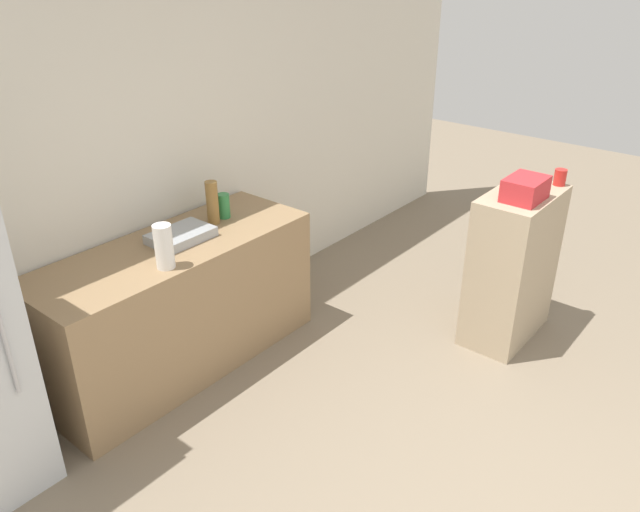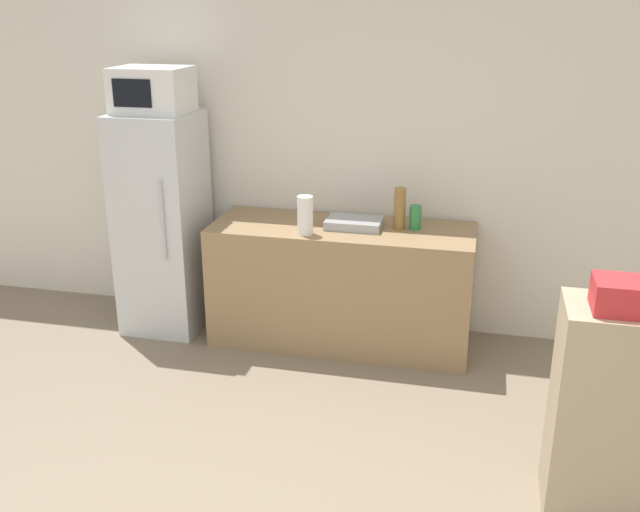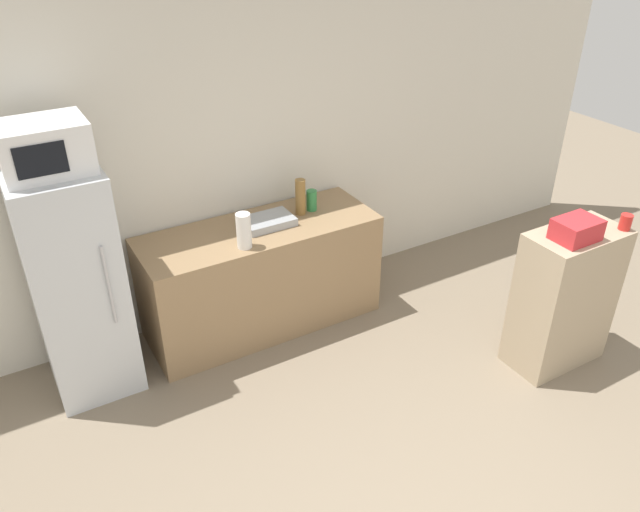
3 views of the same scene
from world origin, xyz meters
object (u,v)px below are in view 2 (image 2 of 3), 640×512
object	(u,v)px
basket	(628,296)
paper_towel_roll	(305,215)
bottle_tall	(400,208)
bottle_short	(415,217)
refrigerator	(163,223)
microwave	(152,90)

from	to	relation	value
basket	paper_towel_roll	distance (m)	2.25
bottle_tall	basket	world-z (taller)	basket
bottle_short	refrigerator	bearing A→B (deg)	-177.28
basket	paper_towel_roll	world-z (taller)	basket
refrigerator	bottle_short	distance (m)	1.86
bottle_short	basket	bearing A→B (deg)	-56.10
bottle_tall	paper_towel_roll	xyz separation A→B (m)	(-0.60, -0.27, -0.01)
refrigerator	microwave	size ratio (longest dim) A/B	3.22
paper_towel_roll	refrigerator	bearing A→B (deg)	170.39
microwave	basket	distance (m)	3.38
bottle_tall	basket	xyz separation A→B (m)	(1.20, -1.61, 0.13)
basket	bottle_tall	bearing A→B (deg)	126.71
refrigerator	bottle_tall	xyz separation A→B (m)	(1.74, 0.07, 0.21)
basket	bottle_short	bearing A→B (deg)	123.90
microwave	bottle_tall	size ratio (longest dim) A/B	1.74
bottle_short	basket	size ratio (longest dim) A/B	0.56
microwave	bottle_tall	distance (m)	1.90
microwave	paper_towel_roll	distance (m)	1.39
microwave	basket	world-z (taller)	microwave
microwave	bottle_short	world-z (taller)	microwave
bottle_tall	basket	bearing A→B (deg)	-53.29
bottle_short	paper_towel_roll	distance (m)	0.77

